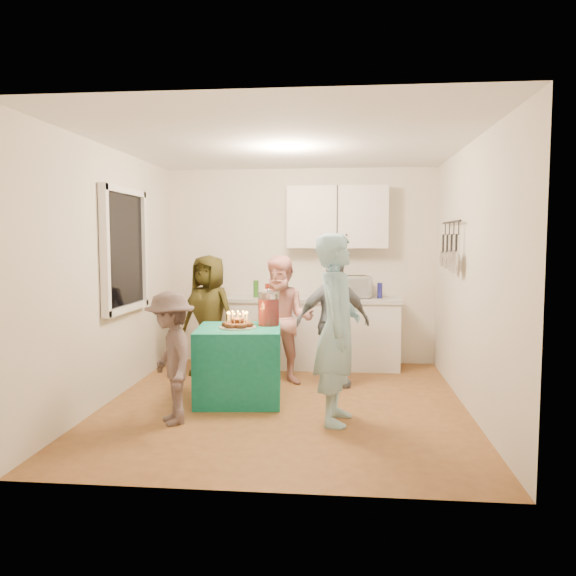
# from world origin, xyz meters

# --- Properties ---
(floor) EXTENTS (4.00, 4.00, 0.00)m
(floor) POSITION_xyz_m (0.00, 0.00, 0.00)
(floor) COLOR brown
(floor) RESTS_ON ground
(ceiling) EXTENTS (4.00, 4.00, 0.00)m
(ceiling) POSITION_xyz_m (0.00, 0.00, 2.60)
(ceiling) COLOR white
(ceiling) RESTS_ON floor
(back_wall) EXTENTS (3.60, 3.60, 0.00)m
(back_wall) POSITION_xyz_m (0.00, 2.00, 1.30)
(back_wall) COLOR silver
(back_wall) RESTS_ON floor
(left_wall) EXTENTS (4.00, 4.00, 0.00)m
(left_wall) POSITION_xyz_m (-1.80, 0.00, 1.30)
(left_wall) COLOR silver
(left_wall) RESTS_ON floor
(right_wall) EXTENTS (4.00, 4.00, 0.00)m
(right_wall) POSITION_xyz_m (1.80, 0.00, 1.30)
(right_wall) COLOR silver
(right_wall) RESTS_ON floor
(window_night) EXTENTS (0.04, 1.00, 1.20)m
(window_night) POSITION_xyz_m (-1.77, 0.30, 1.55)
(window_night) COLOR black
(window_night) RESTS_ON left_wall
(counter) EXTENTS (2.20, 0.58, 0.86)m
(counter) POSITION_xyz_m (0.20, 1.70, 0.43)
(counter) COLOR white
(counter) RESTS_ON floor
(countertop) EXTENTS (2.24, 0.62, 0.05)m
(countertop) POSITION_xyz_m (0.20, 1.70, 0.89)
(countertop) COLOR beige
(countertop) RESTS_ON counter
(upper_cabinet) EXTENTS (1.30, 0.30, 0.80)m
(upper_cabinet) POSITION_xyz_m (0.50, 1.85, 1.95)
(upper_cabinet) COLOR white
(upper_cabinet) RESTS_ON back_wall
(pot_rack) EXTENTS (0.12, 1.00, 0.60)m
(pot_rack) POSITION_xyz_m (1.72, 0.70, 1.60)
(pot_rack) COLOR black
(pot_rack) RESTS_ON right_wall
(microwave) EXTENTS (0.57, 0.44, 0.28)m
(microwave) POSITION_xyz_m (0.67, 1.70, 1.05)
(microwave) COLOR white
(microwave) RESTS_ON countertop
(party_table) EXTENTS (0.93, 0.93, 0.76)m
(party_table) POSITION_xyz_m (-0.48, 0.10, 0.38)
(party_table) COLOR #127A60
(party_table) RESTS_ON floor
(donut_cake) EXTENTS (0.38, 0.38, 0.18)m
(donut_cake) POSITION_xyz_m (-0.49, 0.06, 0.85)
(donut_cake) COLOR #381C0C
(donut_cake) RESTS_ON party_table
(punch_jar) EXTENTS (0.22, 0.22, 0.34)m
(punch_jar) POSITION_xyz_m (-0.20, 0.28, 0.93)
(punch_jar) COLOR red
(punch_jar) RESTS_ON party_table
(man_birthday) EXTENTS (0.47, 0.67, 1.72)m
(man_birthday) POSITION_xyz_m (0.53, -0.51, 0.86)
(man_birthday) COLOR #9BCEE1
(man_birthday) RESTS_ON floor
(woman_back_left) EXTENTS (0.84, 0.70, 1.47)m
(woman_back_left) POSITION_xyz_m (-1.05, 1.15, 0.74)
(woman_back_left) COLOR #504816
(woman_back_left) RESTS_ON floor
(woman_back_center) EXTENTS (0.75, 0.60, 1.48)m
(woman_back_center) POSITION_xyz_m (-0.10, 0.79, 0.74)
(woman_back_center) COLOR #E57877
(woman_back_center) RESTS_ON floor
(woman_back_right) EXTENTS (0.92, 0.61, 1.46)m
(woman_back_right) POSITION_xyz_m (0.47, 0.76, 0.73)
(woman_back_right) COLOR black
(woman_back_right) RESTS_ON floor
(child_near_left) EXTENTS (0.78, 0.90, 1.20)m
(child_near_left) POSITION_xyz_m (-0.96, -0.68, 0.60)
(child_near_left) COLOR #4F403F
(child_near_left) RESTS_ON floor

